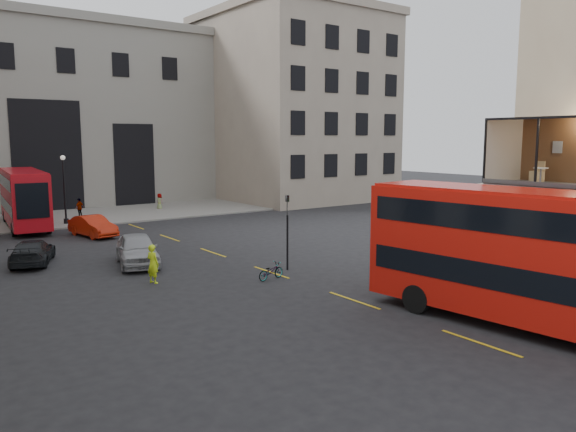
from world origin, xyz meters
TOP-DOWN VIEW (x-y plane):
  - ground at (0.00, 0.00)m, footprint 140.00×140.00m
  - gateway at (-5.00, 47.99)m, footprint 35.00×10.60m
  - building_right at (20.00, 39.97)m, footprint 16.60×18.60m
  - pavement_far at (-6.00, 38.00)m, footprint 40.00×12.00m
  - traffic_light_near at (-1.00, 12.00)m, footprint 0.16×0.20m
  - street_lamp_b at (-6.00, 34.00)m, footprint 0.36×0.36m
  - bus_near at (0.50, -0.32)m, footprint 4.14×12.38m
  - bus_far at (-8.81, 34.39)m, footprint 3.44×10.91m
  - car_a at (-6.69, 17.59)m, footprint 3.15×5.19m
  - car_b at (-5.92, 27.63)m, footprint 2.30×4.52m
  - car_c at (-11.11, 21.03)m, footprint 3.32×4.85m
  - bicycle at (-2.78, 10.88)m, footprint 1.59×0.78m
  - cyclist at (-7.53, 13.52)m, footprint 0.64×0.77m
  - pedestrian_b at (-7.46, 39.52)m, footprint 1.29×1.39m
  - pedestrian_c at (-3.93, 37.66)m, footprint 1.01×0.85m
  - pedestrian_d at (3.57, 38.50)m, footprint 0.67×0.85m
  - cafe_table_far at (5.80, 2.73)m, footprint 0.60×0.60m
  - cafe_chair_d at (7.13, 3.65)m, footprint 0.55×0.55m

SIDE VIEW (x-z plane):
  - ground at x=0.00m, z-range 0.00..0.00m
  - pavement_far at x=-6.00m, z-range 0.00..0.12m
  - bicycle at x=-2.78m, z-range 0.00..0.80m
  - car_c at x=-11.11m, z-range 0.00..1.30m
  - car_b at x=-5.92m, z-range 0.00..1.42m
  - pedestrian_d at x=3.57m, z-range 0.00..1.52m
  - pedestrian_c at x=-3.93m, z-range 0.00..1.61m
  - car_a at x=-6.69m, z-range 0.00..1.65m
  - cyclist at x=-7.53m, z-range 0.00..1.81m
  - pedestrian_b at x=-7.46m, z-range 0.00..1.87m
  - street_lamp_b at x=-6.00m, z-range -0.27..5.06m
  - bus_far at x=-8.81m, z-range 0.26..4.55m
  - traffic_light_near at x=-1.00m, z-range 0.52..4.32m
  - bus_near at x=0.50m, z-range 0.30..5.14m
  - cafe_chair_d at x=7.13m, z-range 4.41..5.37m
  - cafe_table_far at x=5.80m, z-range 4.72..5.47m
  - gateway at x=-5.00m, z-range 0.39..18.39m
  - building_right at x=20.00m, z-range 0.39..20.39m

